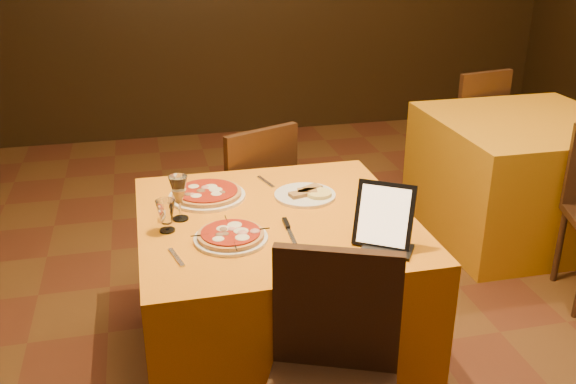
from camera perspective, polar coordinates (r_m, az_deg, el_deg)
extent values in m
cube|color=#5E2D19|center=(3.10, 5.95, -14.20)|extent=(6.00, 7.00, 0.01)
cube|color=orange|center=(2.80, -1.10, -9.11)|extent=(1.10, 1.10, 0.75)
cube|color=#C0790C|center=(4.29, 19.98, 1.27)|extent=(1.10, 1.10, 0.75)
cylinder|color=white|center=(2.43, -5.10, -4.13)|extent=(0.28, 0.28, 0.01)
cylinder|color=#AD4C23|center=(2.43, -5.11, -3.80)|extent=(0.25, 0.25, 0.02)
cylinder|color=white|center=(2.81, -7.19, -0.36)|extent=(0.33, 0.33, 0.01)
cylinder|color=#AD4C23|center=(2.80, -7.21, -0.06)|extent=(0.30, 0.30, 0.02)
cylinder|color=white|center=(2.80, 1.52, -0.29)|extent=(0.27, 0.27, 0.01)
cylinder|color=olive|center=(2.79, 1.52, 0.03)|extent=(0.17, 0.17, 0.02)
cube|color=black|center=(2.37, 8.54, -2.04)|extent=(0.23, 0.20, 0.24)
cube|color=silver|center=(2.47, 0.22, -3.75)|extent=(0.02, 0.21, 0.01)
cube|color=silver|center=(2.34, -9.89, -5.74)|extent=(0.05, 0.14, 0.01)
cube|color=silver|center=(2.95, -1.99, 0.91)|extent=(0.06, 0.15, 0.01)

